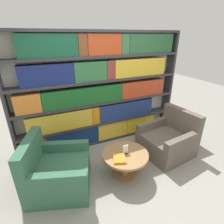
% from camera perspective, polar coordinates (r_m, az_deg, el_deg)
% --- Properties ---
extents(ground_plane, '(14.00, 14.00, 0.00)m').
position_cam_1_polar(ground_plane, '(3.19, 6.53, -20.65)').
color(ground_plane, gray).
extents(bookshelf, '(3.54, 0.30, 2.32)m').
position_cam_1_polar(bookshelf, '(3.66, -3.94, 6.69)').
color(bookshelf, silver).
rests_on(bookshelf, ground_plane).
extents(armchair_left, '(1.13, 1.11, 0.88)m').
position_cam_1_polar(armchair_left, '(2.98, -17.66, -18.13)').
color(armchair_left, '#336047').
rests_on(armchair_left, ground_plane).
extents(armchair_right, '(0.99, 0.97, 0.88)m').
position_cam_1_polar(armchair_right, '(3.74, 17.80, -8.67)').
color(armchair_right, brown).
rests_on(armchair_right, ground_plane).
extents(coffee_table, '(0.77, 0.77, 0.44)m').
position_cam_1_polar(coffee_table, '(3.05, 4.30, -15.21)').
color(coffee_table, olive).
rests_on(coffee_table, ground_plane).
extents(table_sign, '(0.09, 0.06, 0.16)m').
position_cam_1_polar(table_sign, '(2.93, 4.42, -12.26)').
color(table_sign, black).
rests_on(table_sign, coffee_table).
extents(stray_book, '(0.25, 0.27, 0.04)m').
position_cam_1_polar(stray_book, '(2.83, 2.43, -15.01)').
color(stray_book, orange).
rests_on(stray_book, coffee_table).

